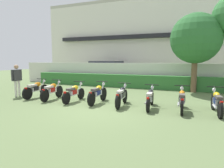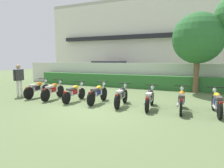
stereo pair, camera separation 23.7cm
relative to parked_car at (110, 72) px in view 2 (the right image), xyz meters
The scene contains 15 objects.
ground 10.08m from the parked_car, 68.40° to the right, with size 60.00×60.00×0.00m, color #607547.
building 6.85m from the parked_car, 53.28° to the left, with size 22.66×6.50×7.81m.
compound_wall 4.19m from the parked_car, 28.14° to the right, with size 21.53×0.30×1.76m, color silver.
hedge_row 4.59m from the parked_car, 35.92° to the right, with size 17.22×0.70×0.93m, color #337033.
parked_car is the anchor object (origin of this frame).
tree_near_inspector 8.22m from the parked_car, 24.10° to the right, with size 3.02×3.02×4.79m.
motorcycle_in_row_0 8.32m from the parked_car, 93.83° to the right, with size 0.60×1.90×0.97m.
motorcycle_in_row_1 8.41m from the parked_car, 86.10° to the right, with size 0.60×1.92×0.97m.
motorcycle_in_row_2 8.62m from the parked_car, 77.44° to the right, with size 0.60×1.90×0.94m.
motorcycle_in_row_3 8.85m from the parked_car, 69.57° to the right, with size 0.60×1.97×0.98m.
motorcycle_in_row_4 9.43m from the parked_car, 62.87° to the right, with size 0.60×1.90×0.97m.
motorcycle_in_row_5 10.03m from the parked_car, 56.48° to the right, with size 0.60×1.90×0.94m.
motorcycle_in_row_6 10.74m from the parked_car, 50.92° to the right, with size 0.60×1.92×0.97m.
motorcycle_in_row_7 11.50m from the parked_car, 45.93° to the right, with size 0.60×1.94×0.97m.
inspector_person 8.57m from the parked_car, 101.86° to the right, with size 0.23×0.69×1.74m.
Camera 2 is at (3.63, -7.01, 2.00)m, focal length 31.90 mm.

